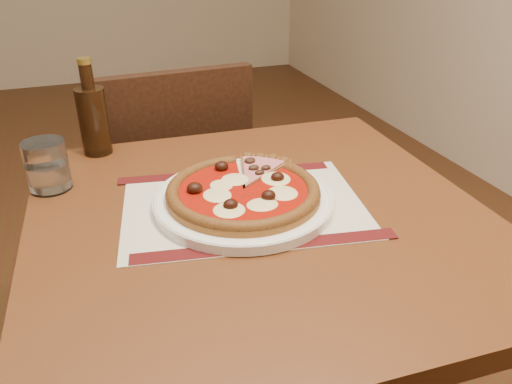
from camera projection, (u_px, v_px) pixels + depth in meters
table at (260, 258)px, 0.94m from camera, size 0.83×0.83×0.75m
chair_far at (173, 188)px, 1.50m from camera, size 0.44×0.44×0.88m
placemat at (243, 205)px, 0.91m from camera, size 0.48×0.37×0.00m
plate at (243, 201)px, 0.90m from camera, size 0.33×0.33×0.02m
pizza at (243, 191)px, 0.89m from camera, size 0.28×0.28×0.04m
ham_slice at (264, 168)px, 0.99m from camera, size 0.13×0.15×0.02m
water_glass at (47, 166)px, 0.95m from camera, size 0.10×0.10×0.10m
bottle at (93, 117)px, 1.08m from camera, size 0.06×0.06×0.21m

